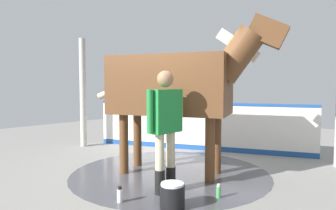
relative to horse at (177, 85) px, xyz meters
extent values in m
cube|color=gray|center=(-0.14, 0.29, -1.59)|extent=(16.00, 16.00, 0.02)
cylinder|color=#4C4C54|center=(-0.04, 0.11, -1.58)|extent=(3.52, 3.52, 0.00)
cube|color=white|center=(1.88, 0.90, -1.03)|extent=(2.07, 4.91, 1.09)
cube|color=#1E4C99|center=(1.88, 0.90, -0.46)|extent=(2.10, 4.92, 0.06)
cube|color=#1E4C99|center=(1.88, 0.90, -1.52)|extent=(2.08, 4.91, 0.12)
cylinder|color=#B7B2A8|center=(0.25, 3.37, -0.21)|extent=(0.16, 0.16, 2.75)
cube|color=brown|center=(-0.04, 0.11, -0.01)|extent=(1.72, 2.28, 1.01)
cylinder|color=brown|center=(0.51, -0.50, -1.05)|extent=(0.16, 0.16, 1.07)
cylinder|color=brown|center=(-0.01, -0.72, -1.05)|extent=(0.16, 0.16, 1.07)
cylinder|color=brown|center=(-0.08, 0.93, -1.05)|extent=(0.16, 0.16, 1.07)
cylinder|color=brown|center=(-0.60, 0.72, -1.05)|extent=(0.16, 0.16, 1.07)
cylinder|color=brown|center=(0.40, -0.96, 0.48)|extent=(0.74, 0.96, 0.94)
cube|color=#C6B793|center=(0.40, -0.96, 0.63)|extent=(0.33, 0.68, 0.58)
cube|color=brown|center=(0.57, -1.38, 0.82)|extent=(0.51, 0.71, 0.56)
cylinder|color=#C6B793|center=(-0.47, 1.15, -0.11)|extent=(0.38, 0.69, 0.35)
cylinder|color=black|center=(-0.93, -0.49, -1.40)|extent=(0.15, 0.15, 0.35)
cylinder|color=#C6B793|center=(-0.93, -0.49, -0.96)|extent=(0.13, 0.13, 0.53)
cylinder|color=black|center=(-0.70, -0.49, -1.40)|extent=(0.15, 0.15, 0.35)
cylinder|color=#C6B793|center=(-0.70, -0.49, -0.96)|extent=(0.13, 0.13, 0.53)
cube|color=#1E7F38|center=(-0.82, -0.49, -0.38)|extent=(0.52, 0.22, 0.63)
cylinder|color=#1E7F38|center=(-1.13, -0.49, -0.37)|extent=(0.09, 0.09, 0.59)
cylinder|color=#1E7F38|center=(-0.51, -0.49, -0.37)|extent=(0.09, 0.09, 0.59)
sphere|color=#936B4C|center=(-0.82, -0.49, 0.08)|extent=(0.24, 0.24, 0.24)
cylinder|color=black|center=(-1.19, -0.96, -1.43)|extent=(0.32, 0.32, 0.30)
cylinder|color=white|center=(-1.19, -0.96, -1.27)|extent=(0.30, 0.30, 0.03)
cylinder|color=white|center=(-1.52, -0.31, -1.49)|extent=(0.08, 0.08, 0.18)
cylinder|color=black|center=(-1.52, -0.31, -1.38)|extent=(0.05, 0.05, 0.04)
cylinder|color=#4CA559|center=(-0.49, -1.20, -1.50)|extent=(0.06, 0.06, 0.16)
cylinder|color=white|center=(-0.49, -1.20, -1.40)|extent=(0.04, 0.04, 0.04)
camera|label=1|loc=(-4.05, -3.50, -0.01)|focal=32.78mm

